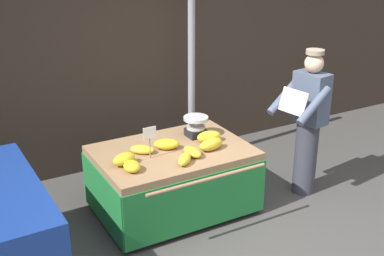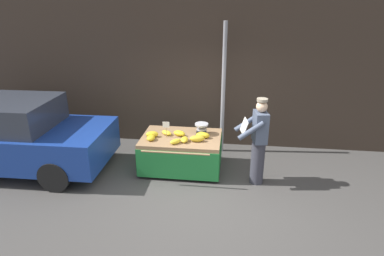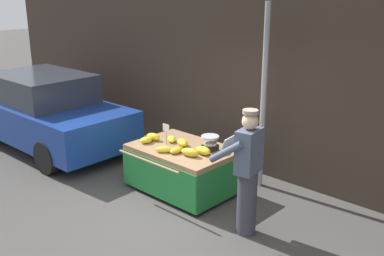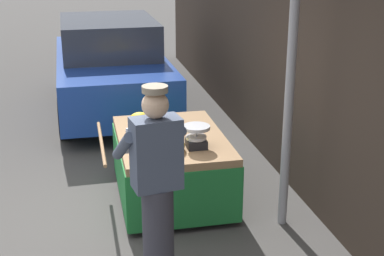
% 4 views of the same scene
% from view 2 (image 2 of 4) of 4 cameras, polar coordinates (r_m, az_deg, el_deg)
% --- Properties ---
extents(ground_plane, '(60.00, 60.00, 0.00)m').
position_cam_2_polar(ground_plane, '(6.12, 1.97, -12.02)').
color(ground_plane, '#423F3D').
extents(back_wall, '(16.00, 0.24, 3.99)m').
position_cam_2_polar(back_wall, '(7.83, 4.00, 11.18)').
color(back_wall, '#332821').
rests_on(back_wall, ground).
extents(street_pole, '(0.09, 0.09, 2.97)m').
position_cam_2_polar(street_pole, '(7.42, 5.45, 6.54)').
color(street_pole, gray).
rests_on(street_pole, ground).
extents(banana_cart, '(1.64, 1.34, 0.74)m').
position_cam_2_polar(banana_cart, '(6.85, -1.85, -3.03)').
color(banana_cart, '#93704C').
rests_on(banana_cart, ground).
extents(weighing_scale, '(0.28, 0.28, 0.23)m').
position_cam_2_polar(weighing_scale, '(6.86, 1.66, -0.14)').
color(weighing_scale, black).
rests_on(weighing_scale, banana_cart).
extents(price_sign, '(0.14, 0.01, 0.34)m').
position_cam_2_polar(price_sign, '(6.66, -4.52, 0.32)').
color(price_sign, '#997A51').
rests_on(price_sign, banana_cart).
extents(banana_bunch_0, '(0.28, 0.26, 0.09)m').
position_cam_2_polar(banana_bunch_0, '(6.87, -4.44, -0.83)').
color(banana_bunch_0, yellow).
rests_on(banana_bunch_0, banana_cart).
extents(banana_bunch_1, '(0.25, 0.26, 0.10)m').
position_cam_2_polar(banana_bunch_1, '(6.43, -2.87, -2.34)').
color(banana_bunch_1, yellow).
rests_on(banana_bunch_1, banana_cart).
extents(banana_bunch_2, '(0.29, 0.19, 0.12)m').
position_cam_2_polar(banana_bunch_2, '(6.69, 1.88, -1.25)').
color(banana_bunch_2, gold).
rests_on(banana_bunch_2, banana_cart).
extents(banana_bunch_3, '(0.18, 0.23, 0.10)m').
position_cam_2_polar(banana_bunch_3, '(6.63, -7.17, -1.72)').
color(banana_bunch_3, gold).
rests_on(banana_bunch_3, banana_cart).
extents(banana_bunch_4, '(0.28, 0.21, 0.13)m').
position_cam_2_polar(banana_bunch_4, '(6.77, -6.94, -1.09)').
color(banana_bunch_4, gold).
rests_on(banana_bunch_4, banana_cart).
extents(banana_bunch_5, '(0.31, 0.26, 0.11)m').
position_cam_2_polar(banana_bunch_5, '(6.80, -2.22, -0.92)').
color(banana_bunch_5, gold).
rests_on(banana_bunch_5, banana_cart).
extents(banana_bunch_6, '(0.16, 0.27, 0.09)m').
position_cam_2_polar(banana_bunch_6, '(6.52, -1.30, -2.02)').
color(banana_bunch_6, gold).
rests_on(banana_bunch_6, banana_cart).
extents(banana_bunch_7, '(0.32, 0.19, 0.13)m').
position_cam_2_polar(banana_bunch_7, '(6.51, 0.91, -1.85)').
color(banana_bunch_7, gold).
rests_on(banana_bunch_7, banana_cart).
extents(vendor_person, '(0.63, 0.58, 1.71)m').
position_cam_2_polar(vendor_person, '(6.32, 11.42, -2.32)').
color(vendor_person, '#383842').
rests_on(vendor_person, ground).
extents(parked_car, '(3.93, 1.80, 1.51)m').
position_cam_2_polar(parked_car, '(7.75, -28.67, -1.12)').
color(parked_car, navy).
rests_on(parked_car, ground).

